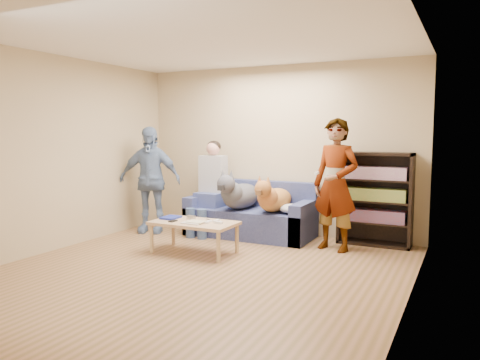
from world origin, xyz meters
The scene contains 26 objects.
ground centered at (0.00, 0.00, 0.00)m, with size 5.00×5.00×0.00m, color brown.
ceiling centered at (0.00, 0.00, 2.60)m, with size 5.00×5.00×0.00m, color white.
wall_back centered at (0.00, 2.50, 1.30)m, with size 4.50×4.50×0.00m, color tan.
wall_left centered at (-2.25, 0.00, 1.30)m, with size 5.00×5.00×0.00m, color tan.
wall_right centered at (2.25, 0.00, 1.30)m, with size 5.00×5.00×0.00m, color tan.
blanket centered at (0.49, 1.90, 0.50)m, with size 0.39×0.33×0.14m, color #AFB0B4.
person_standing_right centered at (1.13, 1.79, 0.88)m, with size 0.64×0.42×1.77m, color gray.
person_standing_left centered at (-1.79, 1.61, 0.83)m, with size 0.98×0.41×1.66m, color #7D97C8.
held_controller centered at (0.93, 1.59, 1.05)m, with size 0.04×0.12×0.03m, color white.
notebook_blue centered at (-0.87, 0.86, 0.43)m, with size 0.20×0.26×0.03m, color navy.
papers centered at (-0.42, 0.71, 0.43)m, with size 0.26×0.20×0.01m, color beige.
magazine centered at (-0.39, 0.73, 0.44)m, with size 0.22×0.17×0.01m, color beige.
camera_silver centered at (-0.59, 0.93, 0.45)m, with size 0.11×0.06×0.05m, color #ACACB1.
controller_a centered at (-0.19, 0.91, 0.43)m, with size 0.04×0.13×0.03m, color white.
controller_b centered at (-0.11, 0.83, 0.43)m, with size 0.09×0.06×0.03m, color silver.
headphone_cup_a centered at (-0.27, 0.79, 0.43)m, with size 0.07×0.07×0.02m, color silver.
headphone_cup_b centered at (-0.27, 0.87, 0.43)m, with size 0.07×0.07×0.02m, color white.
pen_orange centered at (-0.49, 0.65, 0.42)m, with size 0.01×0.01×0.14m, color #DF591F.
pen_black centered at (-0.35, 0.99, 0.42)m, with size 0.01×0.01×0.14m, color black.
wallet centered at (-0.72, 0.69, 0.43)m, with size 0.07×0.12×0.01m, color black.
sofa centered at (-0.25, 2.10, 0.28)m, with size 1.90×0.85×0.82m.
person_seated centered at (-0.90, 1.97, 0.77)m, with size 0.40×0.73×1.47m.
dog_gray centered at (-0.38, 1.92, 0.65)m, with size 0.43×1.26×0.63m.
dog_tan centered at (0.19, 1.90, 0.63)m, with size 0.39×1.15×0.56m.
coffee_table centered at (-0.47, 0.81, 0.37)m, with size 1.10×0.60×0.42m.
bookshelf centered at (1.55, 2.33, 0.68)m, with size 1.00×0.34×1.30m.
Camera 1 is at (2.72, -4.30, 1.60)m, focal length 35.00 mm.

